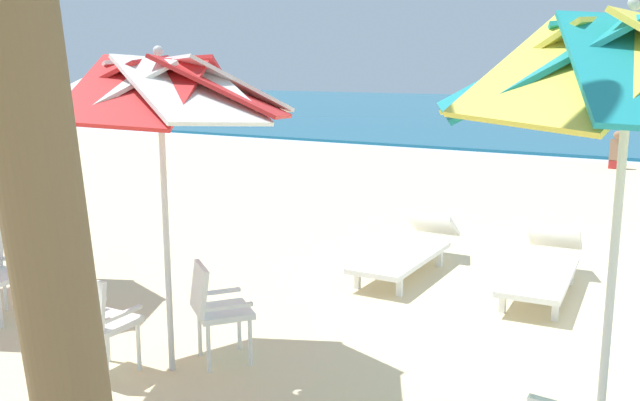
# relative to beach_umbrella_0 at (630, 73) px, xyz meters

# --- Properties ---
(ground_plane) EXTENTS (80.00, 80.00, 0.00)m
(ground_plane) POSITION_rel_beach_umbrella_0_xyz_m (-0.05, 2.68, -2.44)
(ground_plane) COLOR beige
(beach_umbrella_0) EXTENTS (2.16, 2.16, 2.84)m
(beach_umbrella_0) POSITION_rel_beach_umbrella_0_xyz_m (0.00, 0.00, 0.00)
(beach_umbrella_0) COLOR silver
(beach_umbrella_0) RESTS_ON ground
(beach_umbrella_1) EXTENTS (2.12, 2.12, 2.63)m
(beach_umbrella_1) POSITION_rel_beach_umbrella_0_xyz_m (-3.29, -0.07, -0.16)
(beach_umbrella_1) COLOR silver
(beach_umbrella_1) RESTS_ON ground
(plastic_chair_2) EXTENTS (0.63, 0.63, 0.87)m
(plastic_chair_2) POSITION_rel_beach_umbrella_0_xyz_m (-3.06, 0.24, -1.94)
(plastic_chair_2) COLOR white
(plastic_chair_2) RESTS_ON ground
(plastic_chair_3) EXTENTS (0.45, 0.47, 0.87)m
(plastic_chair_3) POSITION_rel_beach_umbrella_0_xyz_m (-3.69, -0.45, -1.94)
(plastic_chair_3) COLOR white
(plastic_chair_3) RESTS_ON ground
(plastic_chair_6) EXTENTS (0.63, 0.63, 0.87)m
(plastic_chair_6) POSITION_rel_beach_umbrella_0_xyz_m (-5.76, 0.88, -1.94)
(plastic_chair_6) COLOR white
(plastic_chair_6) RESTS_ON ground
(sun_lounger_1) EXTENTS (0.75, 2.18, 0.62)m
(sun_lounger_1) POSITION_rel_beach_umbrella_0_xyz_m (-1.06, 3.48, -2.16)
(sun_lounger_1) COLOR white
(sun_lounger_1) RESTS_ON ground
(sun_lounger_2) EXTENTS (0.64, 2.15, 0.62)m
(sun_lounger_2) POSITION_rel_beach_umbrella_0_xyz_m (-2.64, 3.42, -2.16)
(sun_lounger_2) COLOR white
(sun_lounger_2) RESTS_ON ground
(beachgoer_seated) EXTENTS (0.30, 0.93, 0.92)m
(beachgoer_seated) POSITION_rel_beach_umbrella_0_xyz_m (-1.54, 14.04, -2.14)
(beachgoer_seated) COLOR red
(beachgoer_seated) RESTS_ON ground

